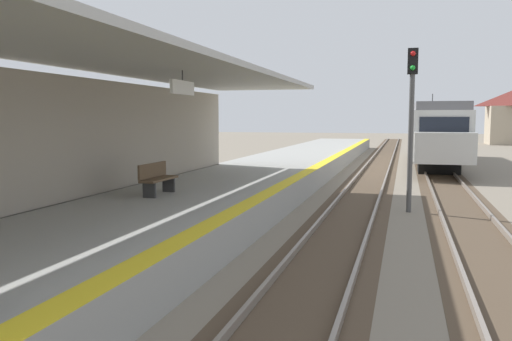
{
  "coord_description": "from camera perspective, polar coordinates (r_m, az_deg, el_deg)",
  "views": [
    {
      "loc": [
        3.46,
        0.91,
        3.02
      ],
      "look_at": [
        0.95,
        9.81,
        2.1
      ],
      "focal_mm": 37.04,
      "sensor_mm": 36.0,
      "label": 1
    }
  ],
  "objects": [
    {
      "name": "platform_bench",
      "position": [
        14.87,
        -10.66,
        -0.77
      ],
      "size": [
        0.45,
        1.6,
        0.88
      ],
      "color": "brown",
      "rests_on": "station_platform"
    },
    {
      "name": "station_building_with_canopy",
      "position": [
        13.42,
        -19.63,
        3.79
      ],
      "size": [
        4.85,
        24.0,
        4.43
      ],
      "color": "#4C4C4C",
      "rests_on": "ground"
    },
    {
      "name": "track_pair_nearest_platform",
      "position": [
        19.38,
        10.96,
        -3.25
      ],
      "size": [
        2.34,
        120.0,
        0.16
      ],
      "color": "#4C3D2D",
      "rests_on": "ground"
    },
    {
      "name": "approaching_train",
      "position": [
        36.28,
        18.71,
        4.04
      ],
      "size": [
        2.93,
        19.6,
        4.76
      ],
      "color": "silver",
      "rests_on": "ground"
    },
    {
      "name": "rail_signal_post",
      "position": [
        17.51,
        16.43,
        6.01
      ],
      "size": [
        0.32,
        0.34,
        5.2
      ],
      "color": "#4C4C4C",
      "rests_on": "ground"
    },
    {
      "name": "track_pair_middle",
      "position": [
        19.41,
        21.03,
        -3.51
      ],
      "size": [
        2.34,
        120.0,
        0.16
      ],
      "color": "#4C3D2D",
      "rests_on": "ground"
    },
    {
      "name": "station_platform",
      "position": [
        16.43,
        -5.74,
        -3.35
      ],
      "size": [
        5.0,
        80.0,
        0.91
      ],
      "color": "#999993",
      "rests_on": "ground"
    }
  ]
}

